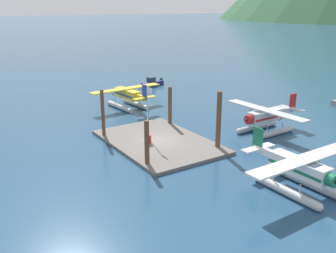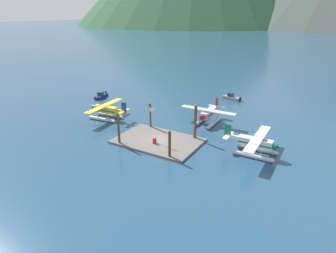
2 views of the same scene
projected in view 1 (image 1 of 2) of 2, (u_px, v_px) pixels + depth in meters
The scene contains 12 objects.
ground_plane at pixel (158, 143), 37.72m from camera, with size 1200.00×1200.00×0.00m, color navy.
dock_platform at pixel (158, 142), 37.68m from camera, with size 13.19×8.89×0.30m, color #66605B.
piling_near_left at pixel (103, 114), 38.58m from camera, with size 0.37×0.37×5.14m, color brown.
piling_near_right at pixel (147, 144), 31.59m from camera, with size 0.42×0.42×4.15m, color brown.
piling_far_left at pixel (170, 107), 42.60m from camera, with size 0.44×0.44×4.57m, color brown.
piling_far_right at pixel (219, 121), 35.19m from camera, with size 0.48×0.48×5.74m, color brown.
flagpole at pixel (148, 106), 37.11m from camera, with size 0.95×0.10×5.52m.
fuel_drum at pixel (148, 139), 36.64m from camera, with size 0.62×0.62×0.88m.
seaplane_silver_bow_right at pixel (266, 119), 40.39m from camera, with size 10.41×7.98×3.84m.
seaplane_white_stbd_fwd at pixel (299, 171), 27.51m from camera, with size 7.98×10.41×3.84m.
seaplane_yellow_port_fwd at pixel (127, 96), 50.54m from camera, with size 7.97×10.48×3.84m.
boat_navy_open_west at pixel (152, 83), 65.03m from camera, with size 2.48×4.80×1.50m.
Camera 1 is at (30.14, -18.57, 13.19)m, focal length 39.78 mm.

